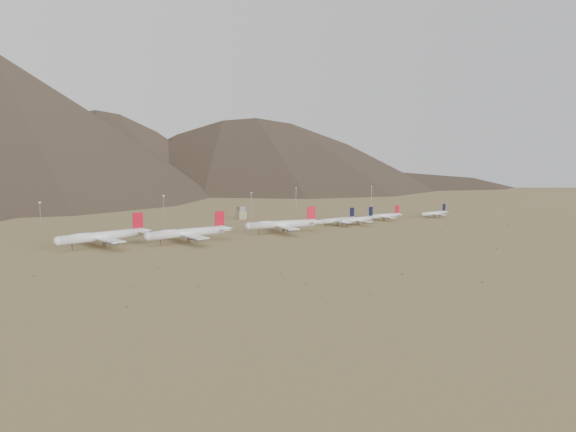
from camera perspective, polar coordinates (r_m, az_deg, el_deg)
ground at (r=421.35m, az=-0.12°, el=-2.20°), size 3000.00×3000.00×0.00m
mountain_ridge at (r=1267.42m, az=-24.40°, el=9.89°), size 4400.00×1000.00×300.00m
widebody_west at (r=400.56m, az=-18.34°, el=-1.94°), size 70.76×55.15×21.14m
widebody_centre at (r=403.66m, az=-10.19°, el=-1.67°), size 69.51×53.29×20.63m
widebody_east at (r=444.78m, az=-0.59°, el=-0.83°), size 66.89×52.36×20.07m
narrowbody_a at (r=489.95m, az=5.13°, el=-0.42°), size 45.01×32.14×14.85m
narrowbody_b at (r=496.57m, az=7.17°, el=-0.34°), size 45.27×32.69×14.95m
narrowbody_c at (r=532.43m, az=9.79°, el=0.03°), size 41.08×29.68×13.57m
narrowbody_d at (r=567.47m, az=14.69°, el=0.28°), size 37.99×27.09×12.54m
control_tower at (r=537.13m, az=-4.80°, el=0.26°), size 8.00×8.00×12.00m
mast_far_west at (r=472.43m, az=-23.86°, el=-0.07°), size 2.00×0.60×25.70m
mast_west at (r=509.12m, az=-12.51°, el=0.78°), size 2.00×0.60×25.70m
mast_centre at (r=533.67m, az=-3.74°, el=1.18°), size 2.00×0.60×25.70m
mast_east at (r=601.11m, az=0.81°, el=1.81°), size 2.00×0.60×25.70m
mast_far_east at (r=634.12m, az=8.47°, el=1.98°), size 2.00×0.60×25.70m
desert_scrub at (r=350.35m, az=6.69°, el=-3.99°), size 436.37×177.25×0.94m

